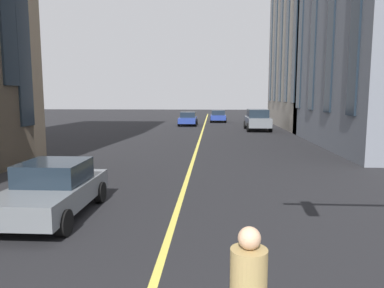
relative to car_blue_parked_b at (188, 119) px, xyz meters
name	(u,v)px	position (x,y,z in m)	size (l,w,h in m)	color
lane_centre_line	(197,147)	(-16.00, -1.69, -0.70)	(80.00, 0.16, 0.01)	#D8C64C
car_blue_parked_b	(188,119)	(0.00, 0.00, 0.00)	(3.90, 1.89, 1.40)	navy
car_blue_far	(218,116)	(5.30, -3.21, 0.00)	(3.90, 1.89, 1.40)	navy
car_grey_mid	(53,189)	(-29.02, 1.46, 0.00)	(3.90, 1.89, 1.40)	slate
car_grey_trailing	(257,120)	(-5.02, -6.59, 0.27)	(4.70, 2.14, 1.88)	slate
building_right_far	(350,34)	(-1.10, -15.64, 8.30)	(15.57, 13.02, 17.99)	#A89E8E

